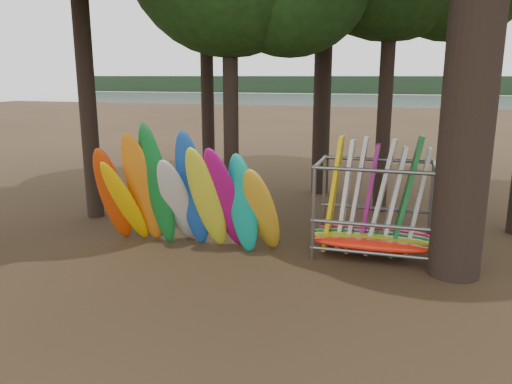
# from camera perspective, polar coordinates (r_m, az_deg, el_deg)

# --- Properties ---
(ground) EXTENTS (120.00, 120.00, 0.00)m
(ground) POSITION_cam_1_polar(r_m,az_deg,el_deg) (11.02, 0.24, -9.00)
(ground) COLOR #47331E
(ground) RESTS_ON ground
(lake) EXTENTS (160.00, 160.00, 0.00)m
(lake) POSITION_cam_1_polar(r_m,az_deg,el_deg) (69.97, 14.42, 9.38)
(lake) COLOR gray
(lake) RESTS_ON ground
(far_shore) EXTENTS (160.00, 4.00, 4.00)m
(far_shore) POSITION_cam_1_polar(r_m,az_deg,el_deg) (119.84, 15.56, 11.69)
(far_shore) COLOR black
(far_shore) RESTS_ON ground
(kayak_row) EXTENTS (4.66, 2.05, 3.28)m
(kayak_row) POSITION_cam_1_polar(r_m,az_deg,el_deg) (11.99, -8.24, -0.64)
(kayak_row) COLOR #CC3C0A
(kayak_row) RESTS_ON ground
(storage_rack) EXTENTS (2.92, 1.58, 2.88)m
(storage_rack) POSITION_cam_1_polar(r_m,az_deg,el_deg) (11.98, 13.29, -2.24)
(storage_rack) COLOR slate
(storage_rack) RESTS_ON ground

